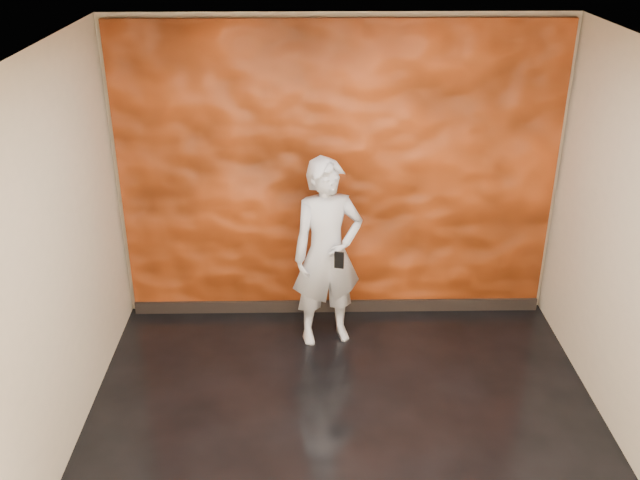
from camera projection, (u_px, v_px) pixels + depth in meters
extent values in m
cube|color=black|center=(347.00, 448.00, 5.22)|extent=(4.00, 4.00, 0.01)
cube|color=#C4B69A|center=(338.00, 173.00, 6.41)|extent=(4.00, 0.02, 2.80)
cube|color=#C4B69A|center=(40.00, 283.00, 4.58)|extent=(0.02, 4.00, 2.80)
cube|color=white|center=(355.00, 62.00, 4.00)|extent=(4.00, 4.00, 0.01)
cube|color=#C14414|center=(338.00, 177.00, 6.39)|extent=(3.90, 0.06, 2.75)
cube|color=black|center=(337.00, 306.00, 6.92)|extent=(3.90, 0.04, 0.12)
imported|color=#A0A5B1|center=(327.00, 253.00, 6.16)|extent=(0.71, 0.56, 1.72)
cube|color=black|center=(339.00, 260.00, 5.93)|extent=(0.08, 0.04, 0.15)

